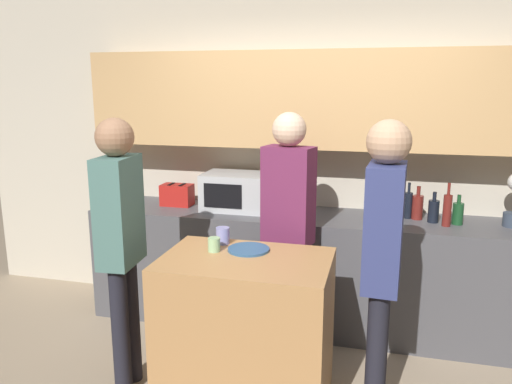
% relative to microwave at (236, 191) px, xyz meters
% --- Properties ---
extents(back_wall, '(6.40, 0.40, 2.70)m').
position_rel_microwave_xyz_m(back_wall, '(0.64, 0.22, 0.46)').
color(back_wall, beige).
rests_on(back_wall, ground_plane).
extents(back_counter, '(3.60, 0.62, 0.93)m').
position_rel_microwave_xyz_m(back_counter, '(0.64, -0.05, -0.62)').
color(back_counter, '#4C4C51').
rests_on(back_counter, ground_plane).
extents(kitchen_island, '(1.01, 0.67, 0.94)m').
position_rel_microwave_xyz_m(kitchen_island, '(0.40, -1.14, -0.61)').
color(kitchen_island, '#B27F4C').
rests_on(kitchen_island, ground_plane).
extents(microwave, '(0.52, 0.39, 0.30)m').
position_rel_microwave_xyz_m(microwave, '(0.00, 0.00, 0.00)').
color(microwave, '#B7BABC').
rests_on(microwave, back_counter).
extents(toaster, '(0.26, 0.16, 0.18)m').
position_rel_microwave_xyz_m(toaster, '(-0.52, 0.00, -0.06)').
color(toaster, '#B21E19').
rests_on(toaster, back_counter).
extents(bottle_0, '(0.08, 0.08, 0.26)m').
position_rel_microwave_xyz_m(bottle_0, '(1.10, -0.12, -0.05)').
color(bottle_0, silver).
rests_on(bottle_0, back_counter).
extents(bottle_1, '(0.06, 0.06, 0.33)m').
position_rel_microwave_xyz_m(bottle_1, '(1.17, -0.01, -0.02)').
color(bottle_1, silver).
rests_on(bottle_1, back_counter).
extents(bottle_2, '(0.08, 0.08, 0.23)m').
position_rel_microwave_xyz_m(bottle_2, '(1.26, -0.11, -0.06)').
color(bottle_2, maroon).
rests_on(bottle_2, back_counter).
extents(bottle_3, '(0.06, 0.06, 0.28)m').
position_rel_microwave_xyz_m(bottle_3, '(1.37, 0.05, -0.04)').
color(bottle_3, black).
rests_on(bottle_3, back_counter).
extents(bottle_4, '(0.08, 0.08, 0.26)m').
position_rel_microwave_xyz_m(bottle_4, '(1.44, 0.04, -0.05)').
color(bottle_4, maroon).
rests_on(bottle_4, back_counter).
extents(bottle_5, '(0.08, 0.08, 0.23)m').
position_rel_microwave_xyz_m(bottle_5, '(1.55, -0.02, -0.06)').
color(bottle_5, black).
rests_on(bottle_5, back_counter).
extents(bottle_6, '(0.06, 0.06, 0.32)m').
position_rel_microwave_xyz_m(bottle_6, '(1.63, -0.11, -0.03)').
color(bottle_6, maroon).
rests_on(bottle_6, back_counter).
extents(bottle_7, '(0.08, 0.08, 0.22)m').
position_rel_microwave_xyz_m(bottle_7, '(1.72, -0.04, -0.06)').
color(bottle_7, '#194723').
rests_on(bottle_7, back_counter).
extents(plate_on_island, '(0.26, 0.26, 0.01)m').
position_rel_microwave_xyz_m(plate_on_island, '(0.38, -1.00, -0.14)').
color(plate_on_island, '#2D5684').
rests_on(plate_on_island, kitchen_island).
extents(cup_0, '(0.09, 0.09, 0.11)m').
position_rel_microwave_xyz_m(cup_0, '(0.18, -0.91, -0.09)').
color(cup_0, '#8C8ED1').
rests_on(cup_0, kitchen_island).
extents(cup_1, '(0.08, 0.08, 0.09)m').
position_rel_microwave_xyz_m(cup_1, '(0.18, -1.07, -0.10)').
color(cup_1, '#9AC991').
rests_on(cup_1, kitchen_island).
extents(person_left, '(0.23, 0.35, 1.77)m').
position_rel_microwave_xyz_m(person_left, '(1.19, -1.19, -0.01)').
color(person_left, black).
rests_on(person_left, ground_plane).
extents(person_center, '(0.23, 0.35, 1.76)m').
position_rel_microwave_xyz_m(person_center, '(-0.38, -1.20, -0.03)').
color(person_center, black).
rests_on(person_center, ground_plane).
extents(person_right, '(0.37, 0.26, 1.77)m').
position_rel_microwave_xyz_m(person_right, '(0.54, -0.55, -0.02)').
color(person_right, black).
rests_on(person_right, ground_plane).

